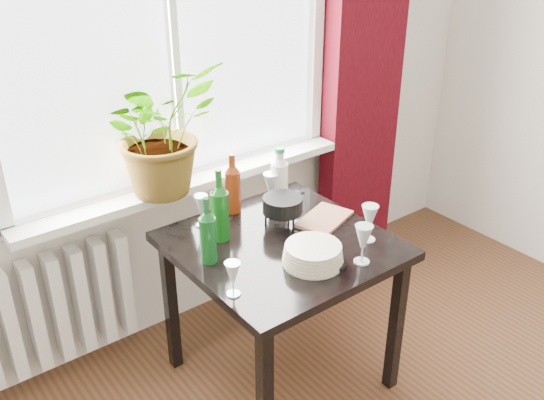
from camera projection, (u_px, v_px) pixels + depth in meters
window at (168, 13)px, 2.60m from camera, size 1.72×0.08×1.62m
windowsill at (188, 182)px, 2.90m from camera, size 1.72×0.20×0.04m
curtain at (365, 51)px, 3.27m from camera, size 0.50×0.12×2.56m
radiator at (46, 312)px, 2.73m from camera, size 0.80×0.10×0.55m
table at (281, 260)px, 2.62m from camera, size 0.85×0.85×0.74m
potted_plant at (160, 130)px, 2.64m from camera, size 0.61×0.56×0.59m
wine_bottle_left at (208, 230)px, 2.38m from camera, size 0.09×0.09×0.29m
wine_bottle_right at (220, 205)px, 2.52m from camera, size 0.09×0.09×0.33m
bottle_amber at (233, 183)px, 2.75m from camera, size 0.08×0.08×0.29m
cleaning_bottle at (279, 176)px, 2.83m from camera, size 0.09×0.09×0.29m
wineglass_front_right at (363, 244)px, 2.39m from camera, size 0.09×0.09×0.17m
wineglass_far_right at (369, 223)px, 2.55m from camera, size 0.08×0.08×0.17m
wineglass_back_center at (271, 189)px, 2.83m from camera, size 0.09×0.09×0.17m
wineglass_back_left at (201, 210)px, 2.67m from camera, size 0.07×0.07×0.15m
wineglass_front_left at (233, 279)px, 2.21m from camera, size 0.07×0.07×0.14m
plate_stack at (313, 255)px, 2.41m from camera, size 0.30×0.30×0.08m
fondue_pot at (283, 211)px, 2.67m from camera, size 0.25×0.23×0.14m
tv_remote at (325, 263)px, 2.41m from camera, size 0.11×0.17×0.02m
cutting_board at (324, 219)px, 2.74m from camera, size 0.30×0.25×0.01m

